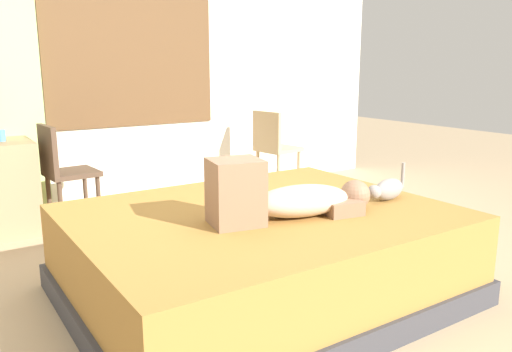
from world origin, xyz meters
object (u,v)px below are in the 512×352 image
bed (261,254)px  cup (1,136)px  chair_by_desk (62,168)px  person_lying (285,197)px  cat (387,189)px  chair_spare (274,145)px

bed → cup: (-1.04, 2.06, 0.53)m
cup → chair_by_desk: chair_by_desk is taller
bed → person_lying: bearing=-81.4°
cat → chair_by_desk: (-1.40, 2.14, -0.08)m
cat → chair_by_desk: size_ratio=0.41×
bed → chair_spare: (1.47, 1.94, 0.25)m
cat → cup: 2.92m
person_lying → cup: bearing=115.3°
person_lying → cup: 2.49m
bed → cat: cat is taller
person_lying → chair_by_desk: (-0.67, 2.09, -0.12)m
person_lying → cup: person_lying is taller
cat → person_lying: bearing=176.2°
cat → chair_spare: chair_spare is taller
chair_by_desk → chair_spare: 2.11m
bed → cat: size_ratio=5.91×
cup → chair_spare: bearing=-2.7°
cup → chair_spare: size_ratio=0.11×
cat → chair_spare: size_ratio=0.41×
chair_spare → cup: bearing=177.3°
chair_by_desk → cat: bearing=-56.8°
chair_by_desk → chair_spare: (2.11, 0.04, 0.00)m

